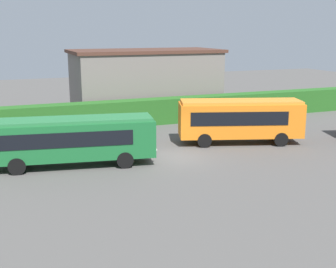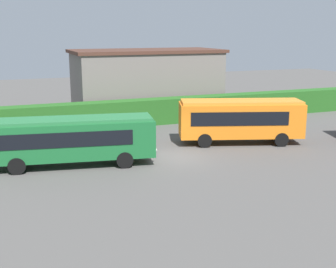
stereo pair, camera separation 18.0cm
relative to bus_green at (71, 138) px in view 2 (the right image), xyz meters
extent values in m
plane|color=#514F4C|center=(6.41, -0.59, -1.72)|extent=(105.38, 105.38, 0.00)
cube|color=#19602D|center=(-0.01, 0.00, -0.07)|extent=(10.19, 3.98, 2.20)
cube|color=#27723C|center=(-0.01, 0.00, 1.13)|extent=(9.87, 3.75, 0.20)
cube|color=black|center=(-0.10, 1.22, 0.20)|extent=(7.65, 1.36, 0.88)
cube|color=black|center=(-0.50, -1.11, 0.20)|extent=(7.65, 1.36, 0.88)
cube|color=black|center=(4.91, -0.85, 0.20)|extent=(0.36, 1.89, 0.92)
cube|color=silver|center=(4.91, -0.85, 0.85)|extent=(0.26, 1.27, 0.28)
cylinder|color=black|center=(3.21, 0.53, -1.22)|extent=(1.03, 0.45, 1.00)
cylinder|color=black|center=(2.85, -1.57, -1.22)|extent=(1.03, 0.45, 1.00)
cylinder|color=black|center=(-2.86, 1.57, -1.22)|extent=(1.03, 0.45, 1.00)
cylinder|color=black|center=(-3.22, -0.53, -1.22)|extent=(1.03, 0.45, 1.00)
sphere|color=silver|center=(5.03, -0.22, -0.82)|extent=(0.22, 0.22, 0.22)
sphere|color=silver|center=(4.81, -1.48, -0.82)|extent=(0.22, 0.22, 0.22)
cube|color=orange|center=(12.31, 1.17, 0.04)|extent=(9.12, 5.02, 2.41)
cube|color=orange|center=(12.31, 1.17, 1.34)|extent=(8.81, 4.76, 0.20)
cube|color=black|center=(12.40, 2.41, 0.32)|extent=(6.54, 2.19, 0.96)
cube|color=black|center=(11.65, 0.11, 0.32)|extent=(6.54, 2.19, 0.96)
cube|color=black|center=(16.51, -0.22, 0.32)|extent=(0.65, 1.87, 1.01)
cube|color=silver|center=(16.51, -0.22, 1.06)|extent=(0.45, 1.26, 0.28)
cylinder|color=black|center=(15.25, 1.35, -1.22)|extent=(1.04, 0.58, 1.00)
cylinder|color=black|center=(14.56, -0.73, -1.22)|extent=(1.04, 0.58, 1.00)
cylinder|color=black|center=(10.06, 3.06, -1.22)|extent=(1.04, 0.58, 1.00)
cylinder|color=black|center=(9.37, 0.98, -1.22)|extent=(1.04, 0.58, 1.00)
sphere|color=silver|center=(16.73, 0.40, -0.82)|extent=(0.22, 0.22, 0.22)
sphere|color=silver|center=(16.32, -0.84, -0.82)|extent=(0.22, 0.22, 0.22)
cube|color=#255D1F|center=(6.41, 9.92, -0.62)|extent=(64.69, 1.62, 2.20)
cube|color=slate|center=(9.66, 14.61, 1.26)|extent=(13.66, 6.63, 5.95)
cube|color=#4C2D23|center=(9.66, 14.61, 4.38)|extent=(14.21, 6.89, 0.30)
camera|label=1|loc=(-4.04, -26.00, 6.34)|focal=47.21mm
camera|label=2|loc=(-3.87, -26.07, 6.34)|focal=47.21mm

